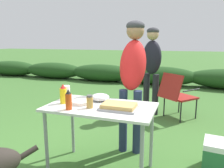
% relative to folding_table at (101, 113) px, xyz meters
% --- Properties ---
extents(shrub_hedge, '(14.40, 0.90, 0.58)m').
position_rel_folding_table_xyz_m(shrub_hedge, '(0.00, 5.08, -0.37)').
color(shrub_hedge, '#1E4219').
rests_on(shrub_hedge, ground).
extents(folding_table, '(1.10, 0.64, 0.74)m').
position_rel_folding_table_xyz_m(folding_table, '(0.00, 0.00, 0.00)').
color(folding_table, silver).
rests_on(folding_table, ground).
extents(food_tray, '(0.36, 0.25, 0.06)m').
position_rel_folding_table_xyz_m(food_tray, '(0.21, -0.04, 0.10)').
color(food_tray, '#9E9EA3').
rests_on(food_tray, folding_table).
extents(plate_stack, '(0.20, 0.20, 0.03)m').
position_rel_folding_table_xyz_m(plate_stack, '(-0.22, 0.00, 0.09)').
color(plate_stack, white).
rests_on(plate_stack, folding_table).
extents(mixing_bowl, '(0.21, 0.21, 0.08)m').
position_rel_folding_table_xyz_m(mixing_bowl, '(-0.08, 0.18, 0.12)').
color(mixing_bowl, silver).
rests_on(mixing_bowl, folding_table).
extents(paper_cup_stack, '(0.08, 0.08, 0.16)m').
position_rel_folding_table_xyz_m(paper_cup_stack, '(-0.47, 0.12, 0.15)').
color(paper_cup_stack, white).
rests_on(paper_cup_stack, folding_table).
extents(hot_sauce_bottle, '(0.06, 0.06, 0.20)m').
position_rel_folding_table_xyz_m(hot_sauce_bottle, '(-0.25, -0.21, 0.17)').
color(hot_sauce_bottle, '#CC4214').
rests_on(hot_sauce_bottle, folding_table).
extents(spice_jar, '(0.06, 0.06, 0.13)m').
position_rel_folding_table_xyz_m(spice_jar, '(-0.07, -0.10, 0.14)').
color(spice_jar, '#B2893D').
rests_on(spice_jar, folding_table).
extents(mustard_bottle, '(0.07, 0.07, 0.21)m').
position_rel_folding_table_xyz_m(mustard_bottle, '(-0.41, -0.04, 0.18)').
color(mustard_bottle, yellow).
rests_on(mustard_bottle, folding_table).
extents(standing_person_in_olive_jacket, '(0.35, 0.48, 1.64)m').
position_rel_folding_table_xyz_m(standing_person_in_olive_jacket, '(0.17, 0.65, 0.39)').
color(standing_person_in_olive_jacket, '#232D4C').
rests_on(standing_person_in_olive_jacket, ground).
extents(standing_person_in_gray_fleece, '(0.45, 0.40, 1.63)m').
position_rel_folding_table_xyz_m(standing_person_in_gray_fleece, '(0.18, 2.12, 0.35)').
color(standing_person_in_gray_fleece, black).
rests_on(standing_person_in_gray_fleece, ground).
extents(camp_chair_near_hedge, '(0.73, 0.75, 0.83)m').
position_rel_folding_table_xyz_m(camp_chair_near_hedge, '(0.66, 1.98, -0.20)').
color(camp_chair_near_hedge, maroon).
rests_on(camp_chair_near_hedge, ground).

